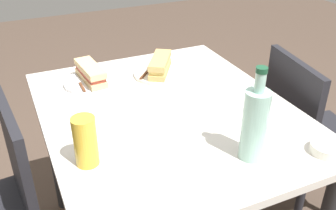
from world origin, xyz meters
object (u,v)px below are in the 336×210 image
object	(u,v)px
chair_near	(304,134)
knife_near	(148,72)
knife_far	(80,83)
water_bottle	(255,123)
plate_near	(160,74)
beer_glass	(85,141)
dining_table	(168,135)
baguette_sandwich_far	(91,73)
baguette_sandwich_near	(160,65)
olive_bowl	(327,148)
plate_far	(92,82)

from	to	relation	value
chair_near	knife_near	world-z (taller)	chair_near
knife_far	water_bottle	distance (m)	0.78
plate_near	beer_glass	size ratio (longest dim) A/B	1.47
plate_near	knife_far	size ratio (longest dim) A/B	1.28
dining_table	beer_glass	distance (m)	0.44
dining_table	knife_near	size ratio (longest dim) A/B	7.87
dining_table	baguette_sandwich_far	world-z (taller)	baguette_sandwich_far
baguette_sandwich_near	olive_bowl	world-z (taller)	baguette_sandwich_near
plate_near	knife_near	bearing A→B (deg)	68.86
dining_table	knife_far	bearing A→B (deg)	38.94
baguette_sandwich_near	baguette_sandwich_far	xyz separation A→B (m)	(0.04, 0.30, 0.00)
dining_table	olive_bowl	distance (m)	0.57
dining_table	water_bottle	distance (m)	0.45
knife_near	water_bottle	world-z (taller)	water_bottle
plate_near	beer_glass	world-z (taller)	beer_glass
knife_far	knife_near	bearing A→B (deg)	-91.20
water_bottle	baguette_sandwich_near	bearing A→B (deg)	1.85
dining_table	baguette_sandwich_far	xyz separation A→B (m)	(0.33, 0.20, 0.16)
plate_far	beer_glass	size ratio (longest dim) A/B	1.47
knife_near	water_bottle	size ratio (longest dim) A/B	0.46
knife_near	baguette_sandwich_near	bearing A→B (deg)	-111.14
baguette_sandwich_near	knife_far	xyz separation A→B (m)	(0.03, 0.35, -0.03)
chair_near	olive_bowl	distance (m)	0.55
plate_near	olive_bowl	world-z (taller)	olive_bowl
baguette_sandwich_far	beer_glass	world-z (taller)	beer_glass
chair_near	knife_far	distance (m)	1.01
dining_table	chair_near	bearing A→B (deg)	-95.95
dining_table	chair_near	xyz separation A→B (m)	(-0.07, -0.65, -0.13)
plate_far	olive_bowl	xyz separation A→B (m)	(-0.78, -0.54, 0.01)
plate_near	water_bottle	xyz separation A→B (m)	(-0.65, -0.02, 0.11)
plate_near	water_bottle	bearing A→B (deg)	-178.15
beer_glass	baguette_sandwich_far	bearing A→B (deg)	-15.59
plate_far	baguette_sandwich_far	bearing A→B (deg)	26.57
baguette_sandwich_far	water_bottle	bearing A→B (deg)	-155.47
dining_table	olive_bowl	xyz separation A→B (m)	(-0.44, -0.34, 0.13)
plate_far	beer_glass	bearing A→B (deg)	164.41
chair_near	baguette_sandwich_near	size ratio (longest dim) A/B	4.14
water_bottle	plate_near	bearing A→B (deg)	1.85
dining_table	beer_glass	world-z (taller)	beer_glass
chair_near	baguette_sandwich_far	xyz separation A→B (m)	(0.40, 0.85, 0.30)
knife_near	olive_bowl	world-z (taller)	olive_bowl
knife_near	knife_far	bearing A→B (deg)	88.80
plate_near	baguette_sandwich_far	size ratio (longest dim) A/B	1.07
baguette_sandwich_far	knife_far	xyz separation A→B (m)	(-0.02, 0.05, -0.03)
baguette_sandwich_far	knife_far	distance (m)	0.06
plate_near	beer_glass	xyz separation A→B (m)	(-0.48, 0.44, 0.07)
baguette_sandwich_near	baguette_sandwich_far	distance (m)	0.30
baguette_sandwich_near	chair_near	bearing A→B (deg)	-122.86
baguette_sandwich_far	beer_glass	distance (m)	0.54
knife_near	beer_glass	xyz separation A→B (m)	(-0.50, 0.39, 0.06)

